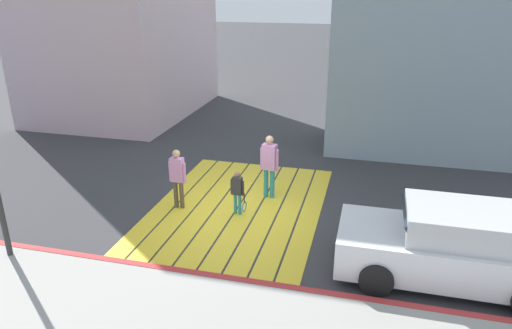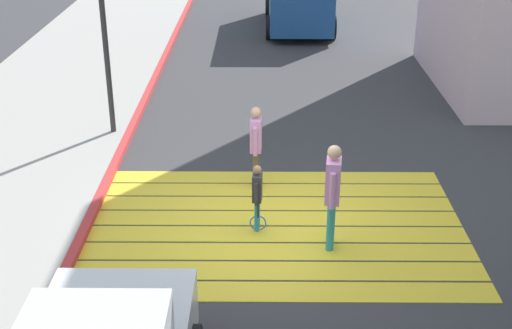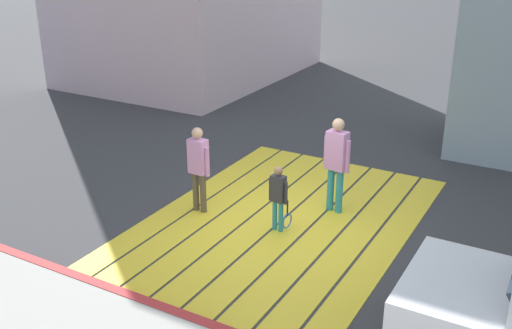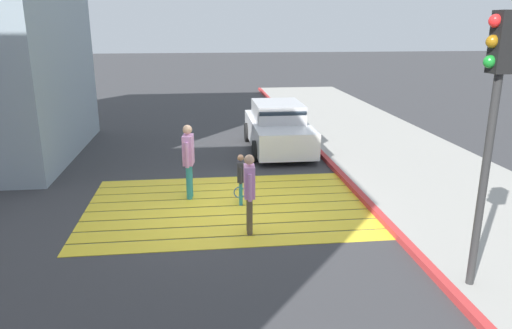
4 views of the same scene
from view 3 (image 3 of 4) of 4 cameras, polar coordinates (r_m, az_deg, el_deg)
ground_plane at (r=10.93m, az=2.37°, el=-5.37°), size 120.00×120.00×0.00m
crosswalk_stripes at (r=10.93m, az=2.37°, el=-5.35°), size 6.40×4.35×0.01m
curb_painted at (r=8.55m, az=-7.95°, el=-13.70°), size 0.16×40.00×0.13m
pedestrian_adult_lead at (r=10.96m, az=-5.44°, el=0.08°), size 0.22×0.48×1.64m
pedestrian_adult_trailing at (r=10.96m, az=7.59°, el=0.55°), size 0.28×0.52×1.80m
pedestrian_child_with_racket at (r=10.32m, az=2.15°, el=-2.96°), size 0.29×0.38×1.20m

